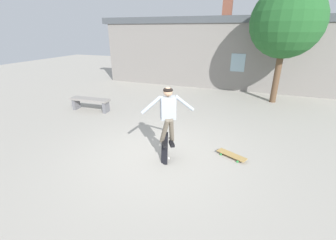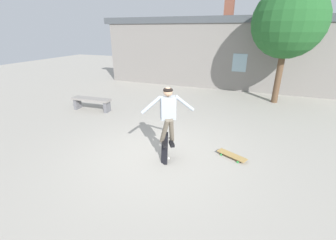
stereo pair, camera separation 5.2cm
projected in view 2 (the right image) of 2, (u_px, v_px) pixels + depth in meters
ground_plane at (158, 155)px, 5.84m from camera, size 40.00×40.00×0.00m
building_backdrop at (216, 52)px, 11.86m from camera, size 13.34×0.52×4.62m
tree_right at (289, 22)px, 8.88m from camera, size 2.83×2.83×4.74m
park_bench at (92, 102)px, 8.98m from camera, size 1.64×0.51×0.50m
skater at (168, 112)px, 5.17m from camera, size 1.11×0.72×1.44m
skateboard_flipping at (165, 148)px, 5.59m from camera, size 0.37×0.57×0.70m
skateboard_resting at (232, 155)px, 5.71m from camera, size 0.79×0.53×0.08m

